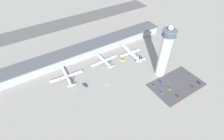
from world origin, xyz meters
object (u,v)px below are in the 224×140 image
at_px(control_tower, 165,52).
at_px(service_truck_catering, 85,85).
at_px(service_truck_fuel, 123,60).
at_px(car_silver_sedan, 192,87).
at_px(airplane_gate_charlie, 131,53).
at_px(car_yellow_taxi, 169,88).
at_px(car_green_van, 161,81).
at_px(car_black_suv, 199,82).
at_px(airplane_gate_bravo, 104,61).
at_px(service_truck_baggage, 142,59).
at_px(car_white_wagon, 177,96).
at_px(car_navy_sedan, 161,92).
at_px(car_red_hatchback, 153,85).
at_px(airplane_gate_alpha, 67,77).

distance_m(control_tower, service_truck_catering, 101.60).
xyz_separation_m(service_truck_fuel, car_silver_sedan, (40.83, -86.14, -0.39)).
relative_size(airplane_gate_charlie, car_silver_sedan, 9.25).
xyz_separation_m(control_tower, car_yellow_taxi, (-9.68, -25.69, -32.81)).
bearing_deg(car_green_van, car_black_suv, -34.70).
bearing_deg(service_truck_catering, airplane_gate_bravo, 30.04).
distance_m(car_yellow_taxi, car_black_suv, 40.02).
bearing_deg(car_silver_sedan, service_truck_baggage, 101.83).
xyz_separation_m(car_white_wagon, car_navy_sedan, (-12.13, 14.08, -0.03)).
relative_size(control_tower, airplane_gate_charlie, 1.54).
distance_m(airplane_gate_bravo, service_truck_catering, 47.44).
bearing_deg(car_navy_sedan, service_truck_catering, 140.21).
distance_m(car_white_wagon, car_green_van, 27.12).
relative_size(service_truck_fuel, car_red_hatchback, 1.35).
bearing_deg(car_white_wagon, airplane_gate_bravo, 112.71).
height_order(car_white_wagon, car_red_hatchback, car_white_wagon).
bearing_deg(car_red_hatchback, control_tower, 28.29).
bearing_deg(service_truck_catering, car_green_van, -28.51).
xyz_separation_m(service_truck_fuel, car_white_wagon, (14.83, -86.67, -0.30)).
height_order(airplane_gate_bravo, car_white_wagon, airplane_gate_bravo).
bearing_deg(car_black_suv, airplane_gate_bravo, 129.71).
height_order(airplane_gate_bravo, car_silver_sedan, airplane_gate_bravo).
bearing_deg(service_truck_baggage, car_black_suv, -69.20).
bearing_deg(airplane_gate_charlie, car_red_hatchback, -102.38).
bearing_deg(car_green_van, car_yellow_taxi, -89.79).
distance_m(service_truck_fuel, car_white_wagon, 87.93).
distance_m(car_yellow_taxi, car_navy_sedan, 12.59).
distance_m(airplane_gate_alpha, car_navy_sedan, 114.23).
bearing_deg(car_navy_sedan, car_silver_sedan, -19.55).
bearing_deg(car_black_suv, car_silver_sedan, -178.92).
xyz_separation_m(car_yellow_taxi, car_navy_sedan, (-12.57, 0.73, -0.02)).
xyz_separation_m(airplane_gate_charlie, car_navy_sedan, (-14.01, -75.90, -3.96)).
distance_m(airplane_gate_alpha, car_red_hatchback, 105.74).
distance_m(service_truck_catering, service_truck_baggage, 91.28).
relative_size(airplane_gate_bravo, service_truck_catering, 5.20).
bearing_deg(control_tower, service_truck_fuel, 117.65).
height_order(service_truck_catering, service_truck_baggage, service_truck_catering).
xyz_separation_m(airplane_gate_charlie, service_truck_fuel, (-16.71, -3.30, -3.64)).
xyz_separation_m(airplane_gate_alpha, car_silver_sedan, (120.36, -92.74, -3.77)).
distance_m(airplane_gate_alpha, car_black_suv, 161.88).
distance_m(car_white_wagon, car_black_suv, 38.44).
height_order(service_truck_baggage, car_navy_sedan, service_truck_baggage).
bearing_deg(airplane_gate_bravo, car_black_suv, -50.29).
relative_size(airplane_gate_alpha, car_black_suv, 8.72).
height_order(airplane_gate_charlie, car_black_suv, airplane_gate_charlie).
bearing_deg(airplane_gate_bravo, car_red_hatchback, -67.67).
bearing_deg(service_truck_baggage, car_silver_sedan, -78.17).
xyz_separation_m(control_tower, airplane_gate_alpha, (-104.49, 54.23, -29.12)).
relative_size(service_truck_catering, car_white_wagon, 1.73).
relative_size(airplane_gate_bravo, car_green_van, 9.62).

